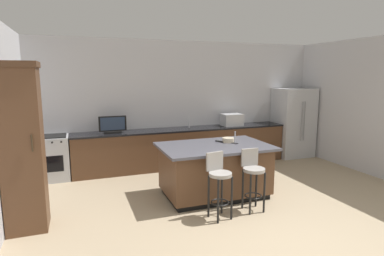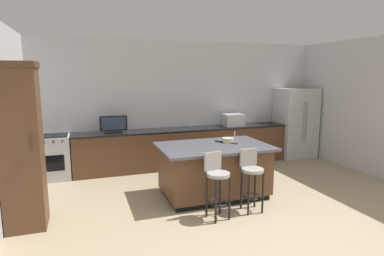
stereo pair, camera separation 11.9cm
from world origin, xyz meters
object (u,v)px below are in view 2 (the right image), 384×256
at_px(cabinet_tower, 21,144).
at_px(tv_monitor, 114,125).
at_px(range_oven, 51,157).
at_px(kitchen_island, 214,170).
at_px(cell_phone, 233,143).
at_px(bar_stool_right, 251,175).
at_px(refrigerator, 295,123).
at_px(fruit_bowl, 228,140).
at_px(microwave, 233,120).
at_px(bar_stool_left, 217,180).
at_px(tv_remote, 219,141).

relative_size(cabinet_tower, tv_monitor, 4.00).
xyz_separation_m(range_oven, cabinet_tower, (-0.15, -2.17, 0.74)).
distance_m(kitchen_island, cell_phone, 0.60).
height_order(cabinet_tower, bar_stool_right, cabinet_tower).
relative_size(refrigerator, fruit_bowl, 8.32).
relative_size(range_oven, fruit_bowl, 4.28).
height_order(cabinet_tower, microwave, cabinet_tower).
height_order(cabinet_tower, bar_stool_left, cabinet_tower).
height_order(range_oven, bar_stool_left, bar_stool_left).
xyz_separation_m(refrigerator, range_oven, (-5.88, 0.06, -0.43)).
distance_m(cabinet_tower, bar_stool_left, 2.77).
bearing_deg(range_oven, cabinet_tower, -94.06).
distance_m(microwave, bar_stool_left, 3.25).
xyz_separation_m(range_oven, tv_monitor, (1.26, -0.05, 0.61)).
distance_m(range_oven, cabinet_tower, 2.30).
distance_m(kitchen_island, bar_stool_right, 0.85).
xyz_separation_m(bar_stool_left, fruit_bowl, (0.65, 1.00, 0.36)).
distance_m(refrigerator, tv_monitor, 4.62).
xyz_separation_m(refrigerator, bar_stool_right, (-2.78, -2.64, -0.31)).
bearing_deg(microwave, range_oven, -179.98).
bearing_deg(refrigerator, tv_monitor, 179.89).
height_order(kitchen_island, fruit_bowl, fruit_bowl).
bearing_deg(bar_stool_left, bar_stool_right, -4.25).
bearing_deg(cabinet_tower, tv_monitor, 56.27).
distance_m(microwave, tv_remote, 2.04).
bearing_deg(range_oven, bar_stool_left, -48.19).
bearing_deg(bar_stool_right, microwave, 70.66).
height_order(cabinet_tower, cell_phone, cabinet_tower).
xyz_separation_m(kitchen_island, cell_phone, (0.39, 0.02, 0.45)).
bearing_deg(microwave, tv_monitor, -178.96).
height_order(bar_stool_left, cell_phone, bar_stool_left).
bearing_deg(range_oven, microwave, 0.02).
relative_size(range_oven, bar_stool_left, 0.93).
relative_size(refrigerator, cell_phone, 11.86).
relative_size(refrigerator, bar_stool_left, 1.80).
relative_size(kitchen_island, bar_stool_right, 1.97).
distance_m(kitchen_island, bar_stool_left, 0.91).
xyz_separation_m(cabinet_tower, bar_stool_left, (2.64, -0.60, -0.60)).
distance_m(tv_monitor, fruit_bowl, 2.54).
xyz_separation_m(bar_stool_left, tv_remote, (0.50, 1.07, 0.33)).
xyz_separation_m(tv_monitor, tv_remote, (1.72, -1.65, -0.14)).
xyz_separation_m(kitchen_island, bar_stool_left, (-0.31, -0.85, 0.13)).
bearing_deg(microwave, tv_remote, -123.42).
xyz_separation_m(fruit_bowl, tv_remote, (-0.14, 0.07, -0.03)).
height_order(cabinet_tower, tv_monitor, cabinet_tower).
xyz_separation_m(tv_monitor, cell_phone, (1.92, -1.85, -0.15)).
xyz_separation_m(cell_phone, tv_remote, (-0.19, 0.20, 0.01)).
distance_m(bar_stool_left, cell_phone, 1.17).
height_order(fruit_bowl, tv_remote, fruit_bowl).
height_order(kitchen_island, cell_phone, cell_phone).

